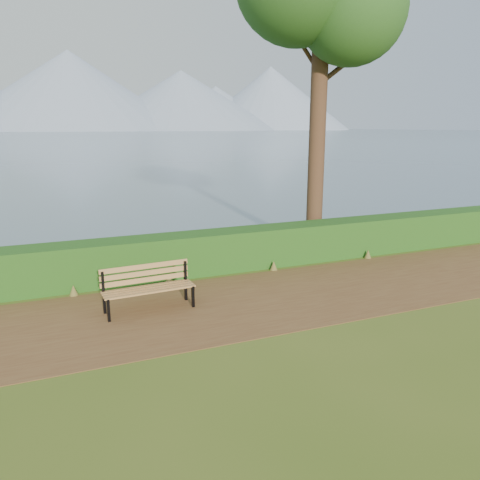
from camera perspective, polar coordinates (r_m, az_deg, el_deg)
name	(u,v)px	position (r m, az deg, el deg)	size (l,w,h in m)	color
ground	(248,307)	(9.52, 0.94, -8.22)	(140.00, 140.00, 0.00)	#475E1B
path	(242,302)	(9.78, 0.24, -7.59)	(40.00, 3.40, 0.01)	brown
hedge	(206,252)	(11.67, -4.11, -1.50)	(32.00, 0.85, 1.00)	#1E4814
water	(50,133)	(268.15, -22.14, 11.98)	(700.00, 510.00, 0.00)	#425B6A
mountains	(31,94)	(414.90, -24.11, 15.92)	(585.00, 190.00, 70.00)	#8092AB
bench	(147,284)	(9.45, -11.21, -5.33)	(1.81, 0.63, 0.89)	black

